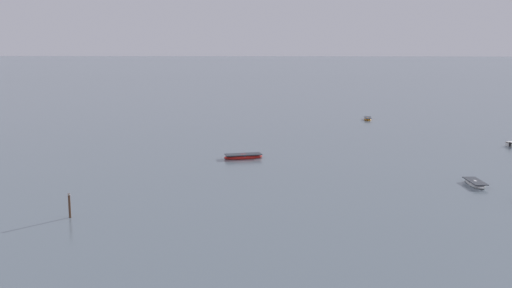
{
  "coord_description": "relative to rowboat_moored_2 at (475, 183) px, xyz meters",
  "views": [
    {
      "loc": [
        25.06,
        -42.39,
        14.17
      ],
      "look_at": [
        22.9,
        34.04,
        0.69
      ],
      "focal_mm": 43.06,
      "sensor_mm": 36.0,
      "label": 1
    }
  ],
  "objects": [
    {
      "name": "mooring_post_near",
      "position": [
        -35.57,
        -11.76,
        0.75
      ],
      "size": [
        0.22,
        0.22,
        2.15
      ],
      "color": "#4D3323",
      "rests_on": "ground"
    },
    {
      "name": "rowboat_moored_3",
      "position": [
        -23.0,
        12.45,
        0.04
      ],
      "size": [
        4.87,
        2.72,
        0.73
      ],
      "rotation": [
        0.0,
        0.0,
        3.4
      ],
      "color": "red",
      "rests_on": "ground"
    },
    {
      "name": "rowboat_moored_4",
      "position": [
        -3.25,
        46.92,
        -0.02
      ],
      "size": [
        1.45,
        3.48,
        0.54
      ],
      "rotation": [
        0.0,
        0.0,
        1.48
      ],
      "color": "orange",
      "rests_on": "ground"
    },
    {
      "name": "rowboat_moored_2",
      "position": [
        0.0,
        0.0,
        0.0
      ],
      "size": [
        1.52,
        3.87,
        0.6
      ],
      "rotation": [
        0.0,
        0.0,
        4.77
      ],
      "color": "white",
      "rests_on": "ground"
    }
  ]
}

